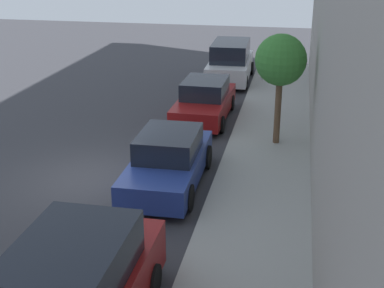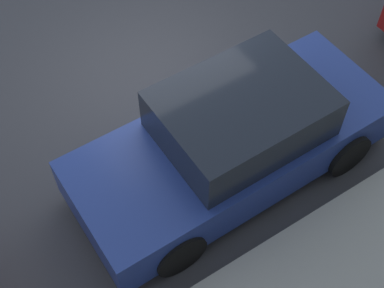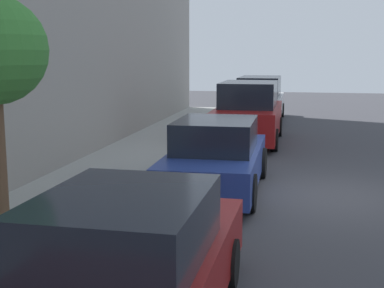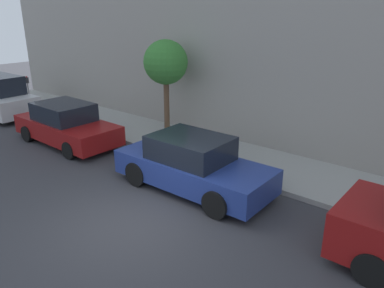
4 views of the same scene
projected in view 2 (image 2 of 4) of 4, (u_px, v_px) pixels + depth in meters
The scene contains 2 objects.
ground_plane at pixel (149, 77), 8.91m from camera, with size 60.00×60.00×0.00m, color #38383D.
parked_sedan_third at pixel (234, 139), 7.23m from camera, with size 1.92×4.52×1.54m.
Camera 2 is at (5.60, -2.75, 6.50)m, focal length 50.00 mm.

